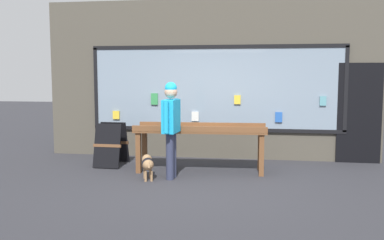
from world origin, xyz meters
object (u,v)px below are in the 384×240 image
object	(u,v)px
person_browsing	(171,122)
small_dog	(148,164)
sandwich_board_sign	(111,144)
display_table_main	(200,134)

from	to	relation	value
person_browsing	small_dog	size ratio (longest dim) A/B	3.06
small_dog	sandwich_board_sign	xyz separation A→B (m)	(-1.04, 1.03, 0.16)
sandwich_board_sign	display_table_main	bearing A→B (deg)	-6.42
display_table_main	small_dog	xyz separation A→B (m)	(-0.84, -0.77, -0.45)
display_table_main	sandwich_board_sign	xyz separation A→B (m)	(-1.87, 0.26, -0.29)
display_table_main	small_dog	size ratio (longest dim) A/B	4.49
display_table_main	small_dog	world-z (taller)	display_table_main
person_browsing	display_table_main	bearing A→B (deg)	-29.21
person_browsing	sandwich_board_sign	world-z (taller)	person_browsing
small_dog	sandwich_board_sign	bearing A→B (deg)	25.86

